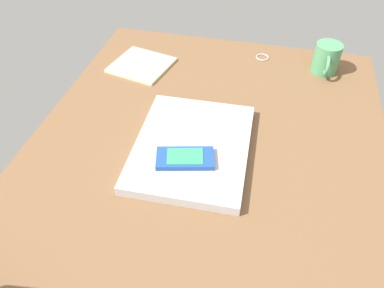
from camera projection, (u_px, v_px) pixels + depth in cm
name	position (u px, v px, depth cm)	size (l,w,h in cm)	color
desk_surface	(195.00, 189.00, 76.54)	(120.00, 80.00, 3.00)	brown
laptop_closed	(192.00, 147.00, 81.65)	(30.70, 24.40, 2.22)	#B7BABC
cell_phone_on_laptop	(185.00, 158.00, 76.79)	(8.60, 12.96, 1.29)	#1E479E
coffee_mug	(326.00, 59.00, 102.27)	(10.20, 7.08, 8.28)	#4C9360
key_ring	(262.00, 57.00, 110.33)	(3.78, 3.78, 0.36)	silver
notepad	(142.00, 65.00, 106.87)	(14.64, 15.32, 0.80)	#F2EDB2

